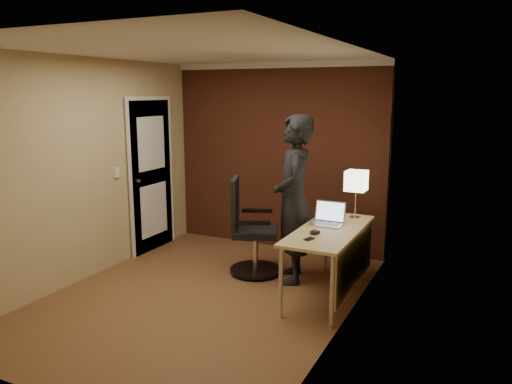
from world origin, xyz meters
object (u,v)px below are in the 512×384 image
(desk, at_px, (336,242))
(phone, at_px, (309,239))
(desk_lamp, at_px, (356,181))
(mouse, at_px, (315,232))
(office_chair, at_px, (249,233))
(person, at_px, (294,199))
(laptop, at_px, (328,218))

(desk, relative_size, phone, 13.04)
(desk_lamp, bearing_deg, mouse, -103.90)
(desk_lamp, bearing_deg, office_chair, -165.11)
(desk, bearing_deg, office_chair, 167.56)
(desk, bearing_deg, person, 154.78)
(desk_lamp, distance_m, mouse, 0.91)
(phone, relative_size, office_chair, 0.10)
(laptop, height_order, person, person)
(laptop, relative_size, office_chair, 0.30)
(mouse, bearing_deg, desk, 73.53)
(desk_lamp, relative_size, phone, 4.65)
(desk, distance_m, desk_lamp, 0.78)
(office_chair, height_order, person, person)
(desk, height_order, laptop, laptop)
(desk, xyz_separation_m, office_chair, (-1.12, 0.25, -0.11))
(laptop, bearing_deg, office_chair, 176.98)
(person, bearing_deg, desk_lamp, 92.39)
(mouse, bearing_deg, phone, -70.69)
(desk, bearing_deg, mouse, -121.90)
(mouse, relative_size, phone, 0.87)
(person, bearing_deg, phone, 9.77)
(office_chair, bearing_deg, desk, -12.44)
(person, bearing_deg, mouse, 17.89)
(office_chair, bearing_deg, laptop, -3.02)
(desk_lamp, relative_size, office_chair, 0.48)
(desk_lamp, distance_m, phone, 1.10)
(phone, bearing_deg, desk_lamp, 94.02)
(desk_lamp, bearing_deg, person, -155.71)
(desk, relative_size, office_chair, 1.34)
(laptop, bearing_deg, desk, -52.77)
(desk, bearing_deg, laptop, 127.23)
(laptop, xyz_separation_m, mouse, (-0.00, -0.44, -0.05))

